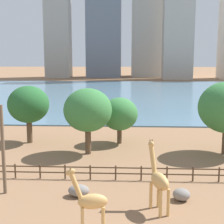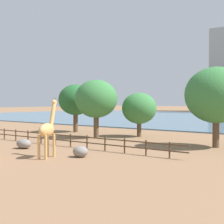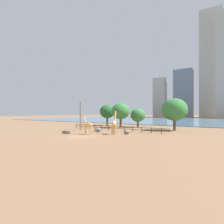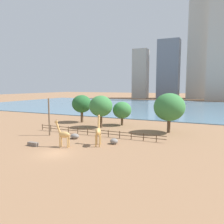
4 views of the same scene
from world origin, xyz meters
TOP-DOWN VIEW (x-y plane):
  - ground_plane at (0.00, 80.00)m, footprint 400.00×400.00m
  - harbor_water at (0.00, 77.00)m, footprint 180.00×86.00m
  - giraffe_tall at (3.48, 6.17)m, footprint 1.65×2.95m
  - giraffe_companion at (-0.92, 3.16)m, footprint 2.62×1.01m
  - utility_pole at (-8.29, 8.69)m, footprint 0.28×0.28m
  - boulder_near_fence at (5.36, 8.02)m, footprint 1.30×1.21m
  - boulder_by_pole at (-2.42, 8.39)m, footprint 1.62×1.23m
  - enclosure_fence at (-0.35, 12.00)m, footprint 26.12×0.14m
  - tree_left_large at (-3.04, 19.83)m, footprint 5.23×5.23m
  - tree_right_tall at (-10.83, 24.25)m, footprint 5.02×5.02m
  - tree_left_small at (0.26, 24.45)m, footprint 4.43×4.43m
  - skyline_tower_needle at (-31.60, 144.05)m, footprint 11.30×9.41m
  - skyline_block_central at (-10.58, 146.75)m, footprint 15.99×10.76m

SIDE VIEW (x-z plane):
  - ground_plane at x=0.00m, z-range 0.00..0.00m
  - harbor_water at x=0.00m, z-range 0.00..0.20m
  - boulder_near_fence at x=5.36m, z-range 0.00..0.90m
  - boulder_by_pole at x=-2.42m, z-range 0.00..0.92m
  - enclosure_fence at x=-0.35m, z-range 0.11..1.41m
  - giraffe_companion at x=-0.92m, z-range -0.15..4.09m
  - giraffe_tall at x=3.48m, z-range -0.18..4.71m
  - utility_pole at x=-8.29m, z-range 0.00..7.04m
  - tree_left_small at x=0.26m, z-range 0.81..6.46m
  - tree_right_tall at x=-10.83m, z-range 1.23..8.27m
  - tree_left_large at x=-3.04m, z-range 1.23..8.45m
  - skyline_tower_needle at x=-31.60m, z-range 0.00..37.81m
  - skyline_block_central at x=-10.58m, z-range 0.00..43.78m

